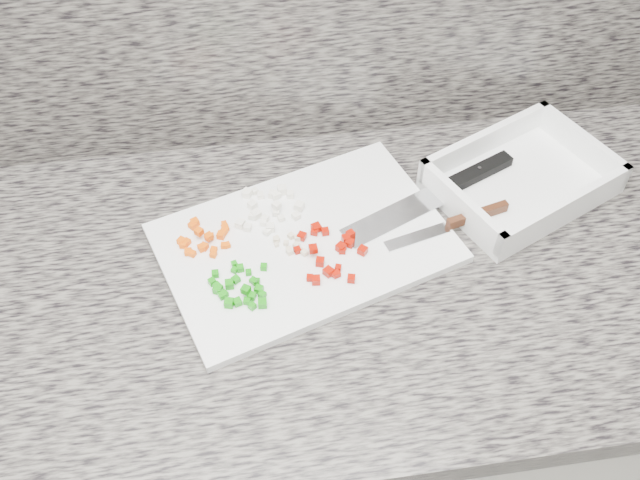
% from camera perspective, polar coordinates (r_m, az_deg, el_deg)
% --- Properties ---
extents(cabinet, '(3.92, 0.62, 0.86)m').
position_cam_1_polar(cabinet, '(1.44, -4.20, -14.41)').
color(cabinet, silver).
rests_on(cabinet, ground).
extents(countertop, '(3.96, 0.64, 0.04)m').
position_cam_1_polar(countertop, '(1.05, -5.57, -3.70)').
color(countertop, '#646058').
rests_on(countertop, cabinet).
extents(cutting_board, '(0.48, 0.39, 0.01)m').
position_cam_1_polar(cutting_board, '(1.06, -1.22, -0.24)').
color(cutting_board, white).
rests_on(cutting_board, countertop).
extents(carrot_pile, '(0.08, 0.08, 0.02)m').
position_cam_1_polar(carrot_pile, '(1.07, -9.28, 0.13)').
color(carrot_pile, '#F05705').
rests_on(carrot_pile, cutting_board).
extents(onion_pile, '(0.11, 0.10, 0.02)m').
position_cam_1_polar(onion_pile, '(1.10, -4.25, 2.70)').
color(onion_pile, white).
rests_on(onion_pile, cutting_board).
extents(green_pepper_pile, '(0.09, 0.09, 0.02)m').
position_cam_1_polar(green_pepper_pile, '(1.00, -6.50, -3.87)').
color(green_pepper_pile, '#13890C').
rests_on(green_pepper_pile, cutting_board).
extents(red_pepper_pile, '(0.11, 0.12, 0.02)m').
position_cam_1_polar(red_pepper_pile, '(1.04, 0.86, -0.92)').
color(red_pepper_pile, '#9E0E02').
rests_on(red_pepper_pile, cutting_board).
extents(garlic_pile, '(0.05, 0.05, 0.01)m').
position_cam_1_polar(garlic_pile, '(1.05, -2.40, -0.32)').
color(garlic_pile, beige).
rests_on(garlic_pile, cutting_board).
extents(chef_knife, '(0.30, 0.16, 0.02)m').
position_cam_1_polar(chef_knife, '(1.15, 10.51, 4.26)').
color(chef_knife, silver).
rests_on(chef_knife, cutting_board).
extents(paring_knife, '(0.20, 0.07, 0.02)m').
position_cam_1_polar(paring_knife, '(1.10, 11.31, 1.55)').
color(paring_knife, silver).
rests_on(paring_knife, cutting_board).
extents(tray, '(0.32, 0.29, 0.06)m').
position_cam_1_polar(tray, '(1.18, 15.79, 4.59)').
color(tray, white).
rests_on(tray, countertop).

